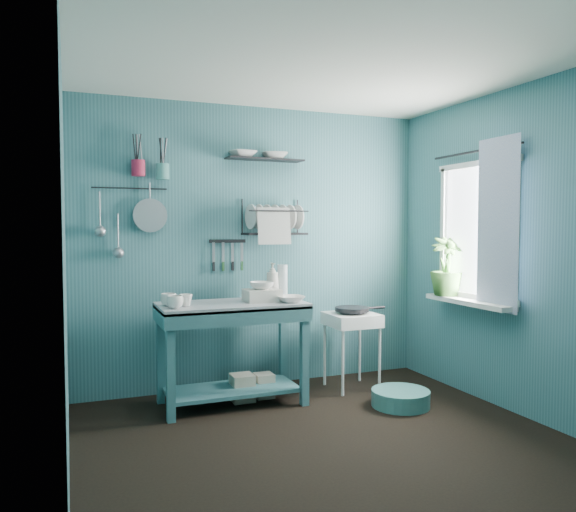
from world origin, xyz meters
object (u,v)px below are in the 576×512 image
object	(u,v)px
storage_tin_small	(264,385)
utensil_cup_teal	(162,172)
utensil_cup_magenta	(138,168)
soap_bottle	(272,280)
work_counter	(232,354)
mug_left	(175,302)
dish_rack	(275,217)
floor_basin	(401,398)
water_bottle	(282,281)
potted_plant	(447,266)
storage_tin_large	(242,388)
mug_mid	(186,300)
hotplate_stand	(352,351)
colander	(150,215)
wash_tub	(262,295)
frying_pan	(352,309)
mug_right	(169,300)

from	to	relation	value
storage_tin_small	utensil_cup_teal	bearing A→B (deg)	157.42
utensil_cup_teal	utensil_cup_magenta	bearing A→B (deg)	180.00
soap_bottle	utensil_cup_teal	size ratio (longest dim) A/B	2.30
work_counter	mug_left	size ratio (longest dim) A/B	9.46
dish_rack	floor_basin	size ratio (longest dim) A/B	1.19
soap_bottle	water_bottle	xyz separation A→B (m)	(0.10, 0.02, -0.01)
mug_left	potted_plant	xyz separation A→B (m)	(2.35, -0.11, 0.21)
soap_bottle	storage_tin_large	distance (m)	0.93
potted_plant	storage_tin_large	bearing A→B (deg)	169.63
dish_rack	potted_plant	distance (m)	1.57
mug_mid	storage_tin_small	distance (m)	1.04
hotplate_stand	utensil_cup_magenta	distance (m)	2.40
mug_mid	colander	size ratio (longest dim) A/B	0.36
wash_tub	water_bottle	xyz separation A→B (m)	(0.27, 0.24, 0.09)
frying_pan	utensil_cup_magenta	bearing A→B (deg)	168.78
work_counter	mug_mid	distance (m)	0.60
frying_pan	storage_tin_large	world-z (taller)	frying_pan
utensil_cup_magenta	potted_plant	world-z (taller)	utensil_cup_magenta
hotplate_stand	potted_plant	bearing A→B (deg)	-15.16
utensil_cup_magenta	colander	world-z (taller)	utensil_cup_magenta
mug_mid	water_bottle	bearing A→B (deg)	17.28
mug_mid	dish_rack	bearing A→B (deg)	25.15
dish_rack	floor_basin	xyz separation A→B (m)	(0.74, -0.90, -1.46)
colander	mug_left	bearing A→B (deg)	-80.99
water_bottle	utensil_cup_teal	world-z (taller)	utensil_cup_teal
utensil_cup_teal	storage_tin_large	world-z (taller)	utensil_cup_teal
mug_right	wash_tub	xyz separation A→B (m)	(0.75, -0.02, 0.00)
utensil_cup_magenta	floor_basin	world-z (taller)	utensil_cup_magenta
hotplate_stand	utensil_cup_teal	distance (m)	2.25
work_counter	mug_mid	size ratio (longest dim) A/B	11.64
frying_pan	dish_rack	world-z (taller)	dish_rack
frying_pan	storage_tin_large	xyz separation A→B (m)	(-1.01, 0.00, -0.60)
hotplate_stand	colander	size ratio (longest dim) A/B	2.39
utensil_cup_magenta	colander	distance (m)	0.40
mug_mid	mug_right	size ratio (longest dim) A/B	0.81
utensil_cup_magenta	floor_basin	size ratio (longest dim) A/B	0.28
soap_bottle	hotplate_stand	size ratio (longest dim) A/B	0.45
frying_pan	utensil_cup_magenta	xyz separation A→B (m)	(-1.78, 0.35, 1.20)
water_bottle	floor_basin	xyz separation A→B (m)	(0.72, -0.77, -0.90)
utensil_cup_magenta	floor_basin	bearing A→B (deg)	-26.44
storage_tin_large	wash_tub	bearing A→B (deg)	-25.02
utensil_cup_magenta	potted_plant	bearing A→B (deg)	-14.89
hotplate_stand	floor_basin	xyz separation A→B (m)	(0.13, -0.59, -0.27)
mug_mid	mug_right	world-z (taller)	mug_right
mug_mid	utensil_cup_teal	distance (m)	1.12
colander	storage_tin_small	world-z (taller)	colander
work_counter	dish_rack	bearing A→B (deg)	35.01
potted_plant	wash_tub	bearing A→B (deg)	171.08
hotplate_stand	potted_plant	size ratio (longest dim) A/B	1.30
potted_plant	utensil_cup_magenta	bearing A→B (deg)	165.11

